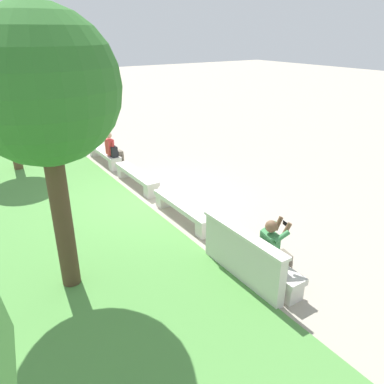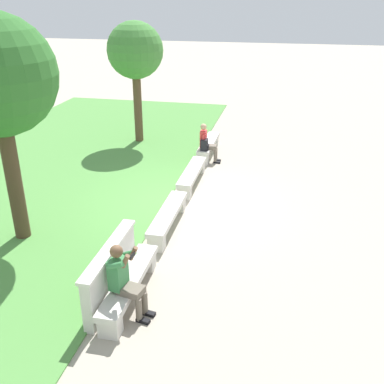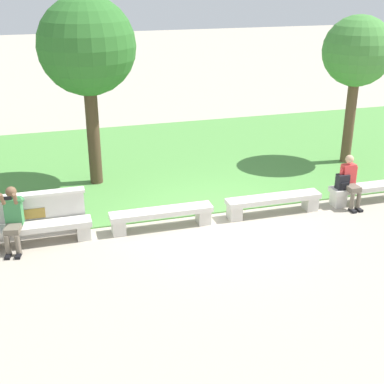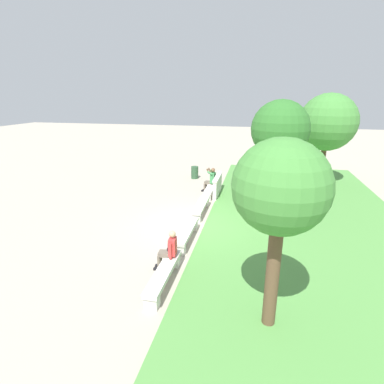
{
  "view_description": "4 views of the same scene",
  "coord_description": "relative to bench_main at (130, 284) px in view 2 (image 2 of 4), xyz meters",
  "views": [
    {
      "loc": [
        -8.48,
        4.37,
        4.37
      ],
      "look_at": [
        -1.47,
        -0.2,
        0.75
      ],
      "focal_mm": 35.0,
      "sensor_mm": 36.0,
      "label": 1
    },
    {
      "loc": [
        -10.26,
        -2.48,
        5.09
      ],
      "look_at": [
        -1.3,
        -0.56,
        0.97
      ],
      "focal_mm": 42.0,
      "sensor_mm": 36.0,
      "label": 2
    },
    {
      "loc": [
        -3.65,
        -10.4,
        5.33
      ],
      "look_at": [
        -0.71,
        -0.25,
        0.89
      ],
      "focal_mm": 50.0,
      "sensor_mm": 36.0,
      "label": 3
    },
    {
      "loc": [
        10.68,
        2.27,
        4.92
      ],
      "look_at": [
        -1.43,
        -0.43,
        0.91
      ],
      "focal_mm": 28.0,
      "sensor_mm": 36.0,
      "label": 4
    }
  ],
  "objects": [
    {
      "name": "tree_behind_wall",
      "position": [
        8.9,
        2.75,
        2.87
      ],
      "size": [
        1.93,
        1.93,
        4.2
      ],
      "color": "brown",
      "rests_on": "ground"
    },
    {
      "name": "person_distant",
      "position": [
        7.27,
        -0.07,
        0.36
      ],
      "size": [
        0.48,
        0.69,
        1.26
      ],
      "color": "black",
      "rests_on": "ground"
    },
    {
      "name": "bench_near",
      "position": [
        2.67,
        0.0,
        0.0
      ],
      "size": [
        2.28,
        0.4,
        0.45
      ],
      "color": "beige",
      "rests_on": "ground"
    },
    {
      "name": "backpack",
      "position": [
        7.1,
        -0.03,
        0.32
      ],
      "size": [
        0.28,
        0.24,
        0.43
      ],
      "color": "black",
      "rests_on": "bench_far"
    },
    {
      "name": "bench_far",
      "position": [
        8.01,
        0.0,
        0.0
      ],
      "size": [
        2.28,
        0.4,
        0.45
      ],
      "color": "beige",
      "rests_on": "ground"
    },
    {
      "name": "bench_main",
      "position": [
        0.0,
        0.0,
        0.0
      ],
      "size": [
        2.28,
        0.4,
        0.45
      ],
      "color": "beige",
      "rests_on": "ground"
    },
    {
      "name": "ground_plane",
      "position": [
        4.01,
        0.0,
        -0.31
      ],
      "size": [
        80.0,
        80.0,
        0.0
      ],
      "primitive_type": "plane",
      "color": "#A89E8C"
    },
    {
      "name": "grass_strip",
      "position": [
        4.01,
        4.38,
        -0.29
      ],
      "size": [
        22.29,
        8.0,
        0.03
      ],
      "primitive_type": "cube",
      "color": "#518E42",
      "rests_on": "ground"
    },
    {
      "name": "bench_mid",
      "position": [
        5.34,
        0.0,
        0.0
      ],
      "size": [
        2.28,
        0.4,
        0.45
      ],
      "color": "beige",
      "rests_on": "ground"
    },
    {
      "name": "person_photographer",
      "position": [
        -0.41,
        -0.08,
        0.43
      ],
      "size": [
        0.52,
        0.77,
        1.32
      ],
      "color": "black",
      "rests_on": "ground"
    },
    {
      "name": "backrest_wall_with_plaque",
      "position": [
        0.0,
        0.34,
        0.21
      ],
      "size": [
        2.15,
        0.24,
        1.01
      ],
      "color": "beige",
      "rests_on": "ground"
    }
  ]
}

